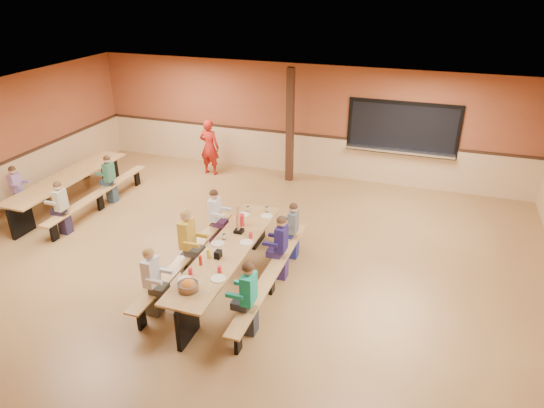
% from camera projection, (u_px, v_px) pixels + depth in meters
% --- Properties ---
extents(ground, '(12.00, 12.00, 0.00)m').
position_uv_depth(ground, '(233.00, 264.00, 9.41)').
color(ground, brown).
rests_on(ground, ground).
extents(room_envelope, '(12.04, 10.04, 3.02)m').
position_uv_depth(room_envelope, '(231.00, 233.00, 9.11)').
color(room_envelope, brown).
rests_on(room_envelope, ground).
extents(kitchen_pass_through, '(2.78, 0.28, 1.38)m').
position_uv_depth(kitchen_pass_through, '(402.00, 131.00, 12.23)').
color(kitchen_pass_through, black).
rests_on(kitchen_pass_through, ground).
extents(structural_post, '(0.18, 0.18, 3.00)m').
position_uv_depth(structural_post, '(290.00, 126.00, 12.57)').
color(structural_post, black).
rests_on(structural_post, ground).
extents(cafeteria_table_main, '(1.91, 3.70, 0.74)m').
position_uv_depth(cafeteria_table_main, '(228.00, 259.00, 8.58)').
color(cafeteria_table_main, '#A87B42').
rests_on(cafeteria_table_main, ground).
extents(cafeteria_table_second, '(1.91, 3.70, 0.74)m').
position_uv_depth(cafeteria_table_second, '(69.00, 185.00, 11.57)').
color(cafeteria_table_second, '#A87B42').
rests_on(cafeteria_table_second, ground).
extents(seated_child_white_left, '(0.38, 0.31, 1.23)m').
position_uv_depth(seated_child_white_left, '(152.00, 282.00, 7.80)').
color(seated_child_white_left, silver).
rests_on(seated_child_white_left, ground).
extents(seated_adult_yellow, '(0.43, 0.35, 1.33)m').
position_uv_depth(seated_adult_yellow, '(188.00, 243.00, 8.82)').
color(seated_adult_yellow, gold).
rests_on(seated_adult_yellow, ground).
extents(seated_child_grey_left, '(0.37, 0.30, 1.21)m').
position_uv_depth(seated_child_grey_left, '(215.00, 218.00, 9.85)').
color(seated_child_grey_left, silver).
rests_on(seated_child_grey_left, ground).
extents(seated_child_teal_right, '(0.39, 0.32, 1.26)m').
position_uv_depth(seated_child_teal_right, '(249.00, 299.00, 7.37)').
color(seated_child_teal_right, '#16967B').
rests_on(seated_child_teal_right, ground).
extents(seated_child_navy_right, '(0.39, 0.32, 1.24)m').
position_uv_depth(seated_child_navy_right, '(281.00, 248.00, 8.74)').
color(seated_child_navy_right, '#1D164E').
rests_on(seated_child_navy_right, ground).
extents(seated_child_char_right, '(0.34, 0.28, 1.16)m').
position_uv_depth(seated_child_char_right, '(293.00, 231.00, 9.40)').
color(seated_child_char_right, '#535A5E').
rests_on(seated_child_char_right, ground).
extents(seated_child_purple_sec, '(0.34, 0.28, 1.15)m').
position_uv_depth(seated_child_purple_sec, '(17.00, 190.00, 11.15)').
color(seated_child_purple_sec, '#946BA0').
rests_on(seated_child_purple_sec, ground).
extents(seated_child_green_sec, '(0.35, 0.29, 1.18)m').
position_uv_depth(seated_child_green_sec, '(110.00, 179.00, 11.70)').
color(seated_child_green_sec, '#306649').
rests_on(seated_child_green_sec, ground).
extents(seated_child_tan_sec, '(0.36, 0.29, 1.18)m').
position_uv_depth(seated_child_tan_sec, '(62.00, 208.00, 10.28)').
color(seated_child_tan_sec, '#A29F81').
rests_on(seated_child_tan_sec, ground).
extents(standing_woman, '(0.58, 0.39, 1.56)m').
position_uv_depth(standing_woman, '(209.00, 147.00, 13.29)').
color(standing_woman, '#A31A12').
rests_on(standing_woman, ground).
extents(punch_pitcher, '(0.16, 0.16, 0.22)m').
position_uv_depth(punch_pitcher, '(240.00, 220.00, 9.23)').
color(punch_pitcher, red).
rests_on(punch_pitcher, cafeteria_table_main).
extents(chip_bowl, '(0.32, 0.32, 0.15)m').
position_uv_depth(chip_bowl, '(188.00, 286.00, 7.36)').
color(chip_bowl, orange).
rests_on(chip_bowl, cafeteria_table_main).
extents(napkin_dispenser, '(0.10, 0.14, 0.13)m').
position_uv_depth(napkin_dispenser, '(218.00, 254.00, 8.19)').
color(napkin_dispenser, black).
rests_on(napkin_dispenser, cafeteria_table_main).
extents(condiment_mustard, '(0.06, 0.06, 0.17)m').
position_uv_depth(condiment_mustard, '(208.00, 253.00, 8.18)').
color(condiment_mustard, yellow).
rests_on(condiment_mustard, cafeteria_table_main).
extents(condiment_ketchup, '(0.06, 0.06, 0.17)m').
position_uv_depth(condiment_ketchup, '(200.00, 260.00, 7.99)').
color(condiment_ketchup, '#B2140F').
rests_on(condiment_ketchup, cafeteria_table_main).
extents(table_paddle, '(0.16, 0.16, 0.56)m').
position_uv_depth(table_paddle, '(239.00, 226.00, 8.96)').
color(table_paddle, black).
rests_on(table_paddle, cafeteria_table_main).
extents(place_settings, '(0.65, 3.30, 0.11)m').
position_uv_depth(place_settings, '(227.00, 246.00, 8.46)').
color(place_settings, beige).
rests_on(place_settings, cafeteria_table_main).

